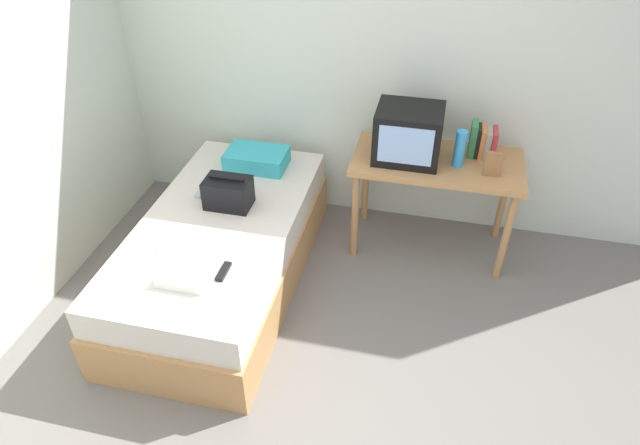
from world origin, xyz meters
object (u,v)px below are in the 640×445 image
remote_dark (224,271)px  remote_silver (201,192)px  desk (436,172)px  handbag (228,193)px  bed (223,252)px  folded_towel (185,276)px  pillow (257,159)px  water_bottle (460,149)px  tv (408,134)px  magazine (178,239)px  book_row (482,142)px  picture_frame (493,164)px

remote_dark → remote_silver: 0.86m
desk → handbag: (-1.32, -0.57, -0.01)m
bed → folded_towel: bearing=-86.6°
handbag → folded_towel: handbag is taller
pillow → folded_towel: pillow is taller
bed → folded_towel: 0.66m
bed → water_bottle: size_ratio=7.70×
bed → remote_dark: (0.22, -0.49, 0.29)m
water_bottle → tv: bearing=173.4°
bed → folded_towel: size_ratio=7.14×
desk → remote_dark: size_ratio=7.44×
desk → magazine: desk is taller
pillow → remote_dark: size_ratio=2.83×
book_row → pillow: book_row is taller
bed → handbag: (0.02, 0.16, 0.38)m
remote_silver → desk: bearing=17.1°
bed → handbag: 0.41m
magazine → bed: bearing=58.7°
picture_frame → handbag: size_ratio=0.59×
remote_dark → folded_towel: 0.21m
tv → magazine: tv is taller
water_bottle → remote_silver: (-1.69, -0.42, -0.32)m
bed → desk: bearing=28.6°
bed → magazine: (-0.16, -0.26, 0.28)m
bed → book_row: bearing=27.9°
pillow → remote_dark: pillow is taller
book_row → water_bottle: bearing=-129.5°
water_bottle → picture_frame: water_bottle is taller
tv → water_bottle: tv is taller
book_row → pillow: 1.61m
handbag → remote_silver: size_ratio=2.08×
magazine → remote_silver: size_ratio=2.01×
desk → remote_silver: 1.64m
water_bottle → magazine: (-1.63, -0.94, -0.33)m
book_row → magazine: bearing=-147.8°
desk → remote_silver: size_ratio=8.06×
pillow → bed: bearing=-93.2°
remote_dark → remote_silver: bearing=121.5°
pillow → remote_silver: bearing=-120.9°
bed → book_row: 1.92m
bed → water_bottle: water_bottle is taller
water_bottle → remote_dark: water_bottle is taller
bed → magazine: size_ratio=6.90×
book_row → magazine: book_row is taller
remote_silver → folded_towel: 0.87m
bed → remote_dark: bearing=-65.2°
picture_frame → remote_dark: size_ratio=1.13×
bed → remote_dark: size_ratio=12.82×
picture_frame → remote_silver: 1.97m
pillow → remote_dark: 1.19m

